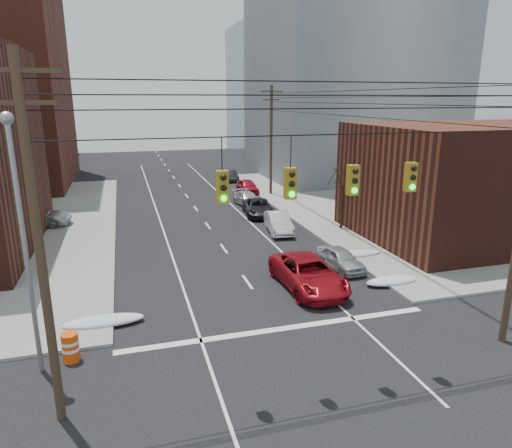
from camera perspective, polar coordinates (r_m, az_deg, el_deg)
ground at (r=15.47m, az=11.78°, el=-23.80°), size 160.00×160.00×0.00m
sidewalk_ne at (r=50.84m, az=24.75°, el=3.06°), size 40.00×40.00×0.15m
building_office at (r=61.29m, az=11.56°, el=17.72°), size 22.00×20.00×25.00m
building_glass at (r=85.86m, az=4.41°, el=16.22°), size 20.00×18.00×22.00m
building_storefront at (r=36.18m, az=25.80°, el=4.80°), size 16.00×12.00×8.00m
utility_pole_left at (r=14.19m, az=-25.52°, el=-2.15°), size 2.20×0.28×11.00m
utility_pole_far at (r=46.91m, az=1.91°, el=10.60°), size 2.20×0.28×11.00m
traffic_signals at (r=14.95m, az=8.30°, el=5.50°), size 17.00×0.42×2.02m
street_light at (r=17.29m, az=-27.23°, el=-0.26°), size 0.44×0.44×9.32m
bare_tree at (r=34.99m, az=10.71°, el=2.95°), size 2.09×2.20×4.93m
snow_nw at (r=21.66m, az=-18.50°, el=-11.44°), size 3.50×1.08×0.42m
snow_ne at (r=25.84m, az=16.61°, el=-6.82°), size 3.00×1.08×0.42m
snow_east_far at (r=29.45m, az=11.93°, el=-3.75°), size 4.00×1.08×0.42m
red_pickup at (r=24.27m, az=6.54°, el=-6.19°), size 2.85×5.91×1.62m
parked_car_a at (r=27.28m, az=10.50°, el=-4.27°), size 1.99×3.92×1.28m
parked_car_b at (r=34.18m, az=2.84°, el=0.18°), size 2.17×4.65×1.48m
parked_car_c at (r=39.14m, az=0.29°, el=2.09°), size 2.94×5.25×1.39m
parked_car_d at (r=42.77m, az=-1.05°, el=3.16°), size 2.35×4.57×1.27m
parked_car_e at (r=48.42m, az=-1.07°, el=4.71°), size 1.72×4.27×1.46m
parked_car_f at (r=56.06m, az=-3.23°, el=6.07°), size 1.36×3.88×1.28m
lot_car_b at (r=39.13m, az=-25.78°, el=0.79°), size 5.36×2.83×1.44m
construction_barrel at (r=19.29m, az=-22.18°, el=-14.05°), size 0.85×0.85×1.13m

